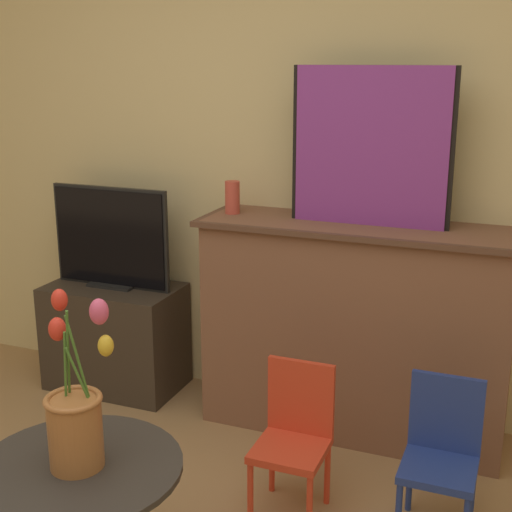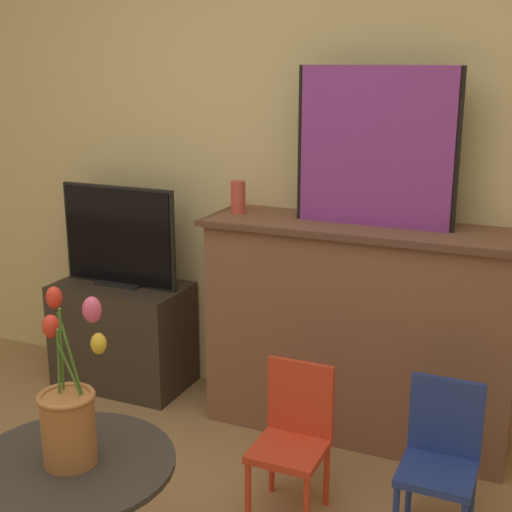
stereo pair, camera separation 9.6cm
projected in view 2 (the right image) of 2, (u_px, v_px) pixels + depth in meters
The scene contains 9 objects.
wall_back at pixel (305, 140), 3.45m from camera, with size 8.00×0.06×2.70m.
fireplace_mantel at pixel (359, 328), 3.31m from camera, with size 1.46×0.46×1.01m.
painting at pixel (376, 148), 3.08m from camera, with size 0.71×0.03×0.69m.
mantel_candle at pixel (238, 197), 3.40m from camera, with size 0.07×0.07×0.16m.
tv_stand at pixel (123, 334), 3.87m from camera, with size 0.70×0.42×0.57m.
tv_monitor at pixel (119, 238), 3.73m from camera, with size 0.66×0.12×0.53m.
chair_red at pixel (293, 433), 2.77m from camera, with size 0.27×0.27×0.60m.
chair_blue at pixel (441, 453), 2.62m from camera, with size 0.27×0.27×0.60m.
vase_tulips at pixel (69, 415), 2.14m from camera, with size 0.21×0.18×0.53m.
Camera 2 is at (1.18, -1.14, 1.73)m, focal length 50.00 mm.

